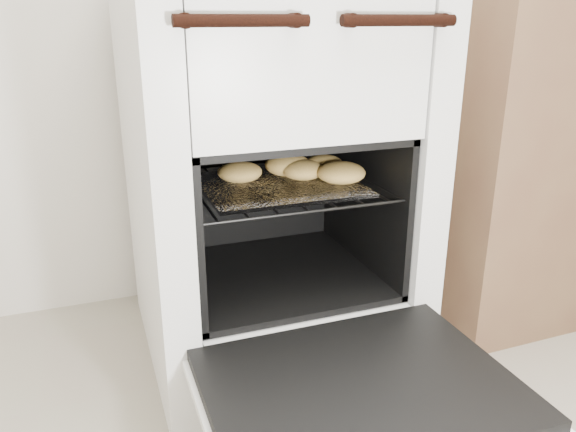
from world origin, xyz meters
The scene contains 6 objects.
stove centered at (-0.06, 1.14, 0.49)m, with size 0.65×0.73×1.00m.
oven_door centered at (-0.06, 0.59, 0.22)m, with size 0.59×0.46×0.04m.
oven_rack centered at (-0.06, 1.06, 0.49)m, with size 0.48×0.46×0.01m.
foil_sheet centered at (-0.06, 1.04, 0.49)m, with size 0.37×0.33×0.01m, color white.
baked_rolls centered at (0.00, 1.06, 0.52)m, with size 0.37×0.25×0.05m.
counter centered at (0.93, 1.21, 0.50)m, with size 0.99×0.66×0.99m, color brown.
Camera 1 is at (-0.49, -0.19, 0.87)m, focal length 35.00 mm.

